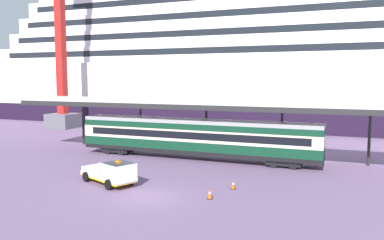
{
  "coord_description": "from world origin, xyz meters",
  "views": [
    {
      "loc": [
        13.06,
        -24.07,
        8.3
      ],
      "look_at": [
        -0.54,
        9.62,
        4.5
      ],
      "focal_mm": 37.36,
      "sensor_mm": 36.0,
      "label": 1
    }
  ],
  "objects_px": {
    "service_truck": "(112,172)",
    "dockside_crane": "(63,39)",
    "traffic_cone_near": "(210,194)",
    "train_carriage": "(196,137)",
    "cruise_ship": "(285,52)",
    "traffic_cone_mid": "(233,185)"
  },
  "relations": [
    {
      "from": "traffic_cone_mid",
      "to": "train_carriage",
      "type": "bearing_deg",
      "value": 125.66
    },
    {
      "from": "dockside_crane",
      "to": "service_truck",
      "type": "bearing_deg",
      "value": -45.47
    },
    {
      "from": "traffic_cone_near",
      "to": "traffic_cone_mid",
      "type": "height_order",
      "value": "traffic_cone_near"
    },
    {
      "from": "train_carriage",
      "to": "dockside_crane",
      "type": "distance_m",
      "value": 35.94
    },
    {
      "from": "cruise_ship",
      "to": "service_truck",
      "type": "bearing_deg",
      "value": -97.04
    },
    {
      "from": "train_carriage",
      "to": "traffic_cone_mid",
      "type": "xyz_separation_m",
      "value": [
        6.77,
        -9.43,
        -1.98
      ]
    },
    {
      "from": "service_truck",
      "to": "traffic_cone_mid",
      "type": "bearing_deg",
      "value": 14.11
    },
    {
      "from": "train_carriage",
      "to": "service_truck",
      "type": "height_order",
      "value": "train_carriage"
    },
    {
      "from": "service_truck",
      "to": "dockside_crane",
      "type": "distance_m",
      "value": 41.24
    },
    {
      "from": "traffic_cone_near",
      "to": "service_truck",
      "type": "bearing_deg",
      "value": 175.32
    },
    {
      "from": "train_carriage",
      "to": "traffic_cone_mid",
      "type": "distance_m",
      "value": 11.78
    },
    {
      "from": "traffic_cone_mid",
      "to": "dockside_crane",
      "type": "distance_m",
      "value": 46.72
    },
    {
      "from": "train_carriage",
      "to": "service_truck",
      "type": "relative_size",
      "value": 4.54
    },
    {
      "from": "cruise_ship",
      "to": "service_truck",
      "type": "xyz_separation_m",
      "value": [
        -5.81,
        -47.04,
        -12.01
      ]
    },
    {
      "from": "cruise_ship",
      "to": "service_truck",
      "type": "distance_m",
      "value": 48.9
    },
    {
      "from": "cruise_ship",
      "to": "dockside_crane",
      "type": "height_order",
      "value": "dockside_crane"
    },
    {
      "from": "service_truck",
      "to": "traffic_cone_near",
      "type": "xyz_separation_m",
      "value": [
        8.4,
        -0.69,
        -0.62
      ]
    },
    {
      "from": "service_truck",
      "to": "dockside_crane",
      "type": "xyz_separation_m",
      "value": [
        -27.27,
        27.72,
        13.74
      ]
    },
    {
      "from": "service_truck",
      "to": "traffic_cone_near",
      "type": "height_order",
      "value": "service_truck"
    },
    {
      "from": "train_carriage",
      "to": "dockside_crane",
      "type": "height_order",
      "value": "dockside_crane"
    },
    {
      "from": "cruise_ship",
      "to": "train_carriage",
      "type": "relative_size",
      "value": 4.77
    },
    {
      "from": "service_truck",
      "to": "dockside_crane",
      "type": "relative_size",
      "value": 0.11
    }
  ]
}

